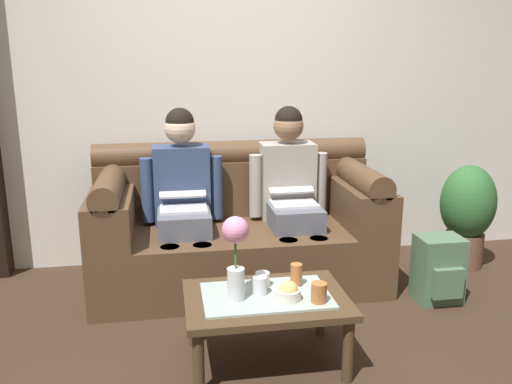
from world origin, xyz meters
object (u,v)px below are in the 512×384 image
at_px(cup_near_right, 260,285).
at_px(cup_far_left, 319,293).
at_px(person_right, 291,189).
at_px(potted_plant, 467,211).
at_px(backpack_right, 439,270).
at_px(cup_near_left, 262,279).
at_px(flower_vase, 236,249).
at_px(coffee_table, 266,305).
at_px(couch, 238,230).
at_px(person_left, 183,193).
at_px(snack_bowl, 288,292).
at_px(cup_far_center, 296,275).

bearing_deg(cup_near_right, cup_far_left, -26.67).
xyz_separation_m(person_right, cup_near_right, (-0.40, -1.06, -0.23)).
bearing_deg(potted_plant, backpack_right, -132.58).
distance_m(cup_near_left, cup_near_right, 0.10).
relative_size(person_right, flower_vase, 2.84).
bearing_deg(cup_far_left, flower_vase, 166.37).
bearing_deg(potted_plant, person_right, 179.51).
bearing_deg(flower_vase, coffee_table, 10.75).
xyz_separation_m(coffee_table, cup_near_left, (-0.00, 0.10, 0.10)).
xyz_separation_m(couch, person_right, (0.37, -0.00, 0.28)).
bearing_deg(coffee_table, potted_plant, 31.61).
bearing_deg(backpack_right, person_right, 147.72).
bearing_deg(cup_near_left, cup_near_right, -107.39).
xyz_separation_m(person_right, cup_far_left, (-0.13, -1.20, -0.23)).
height_order(coffee_table, potted_plant, potted_plant).
distance_m(person_right, backpack_right, 1.11).
relative_size(couch, potted_plant, 2.51).
xyz_separation_m(person_left, backpack_right, (1.61, -0.54, -0.44)).
xyz_separation_m(person_left, cup_far_left, (0.61, -1.20, -0.23)).
relative_size(cup_far_left, potted_plant, 0.13).
bearing_deg(cup_far_left, potted_plant, 38.65).
distance_m(couch, person_left, 0.47).
xyz_separation_m(snack_bowl, cup_far_left, (0.14, -0.05, 0.01)).
relative_size(cup_near_left, cup_far_left, 0.77).
distance_m(flower_vase, backpack_right, 1.56).
height_order(cup_near_left, cup_near_right, cup_near_right).
height_order(person_left, snack_bowl, person_left).
bearing_deg(cup_far_center, coffee_table, -154.75).
bearing_deg(cup_near_left, potted_plant, 29.02).
relative_size(person_right, coffee_table, 1.48).
height_order(person_left, coffee_table, person_left).
height_order(snack_bowl, cup_near_right, snack_bowl).
bearing_deg(cup_far_left, coffee_table, 152.17).
bearing_deg(potted_plant, coffee_table, -148.39).
xyz_separation_m(person_right, snack_bowl, (-0.28, -1.15, -0.24)).
bearing_deg(cup_near_left, person_right, 68.86).
distance_m(coffee_table, potted_plant, 2.03).
height_order(snack_bowl, backpack_right, snack_bowl).
height_order(flower_vase, snack_bowl, flower_vase).
height_order(cup_far_center, backpack_right, cup_far_center).
distance_m(couch, flower_vase, 1.15).
xyz_separation_m(couch, person_left, (-0.37, -0.00, 0.28)).
height_order(couch, person_right, person_right).
bearing_deg(person_right, cup_near_left, -111.14).
xyz_separation_m(flower_vase, cup_near_right, (0.13, 0.04, -0.22)).
distance_m(cup_far_center, backpack_right, 1.17).
relative_size(cup_near_left, backpack_right, 0.17).
distance_m(couch, cup_near_left, 0.97).
height_order(couch, backpack_right, couch).
bearing_deg(coffee_table, snack_bowl, -38.44).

